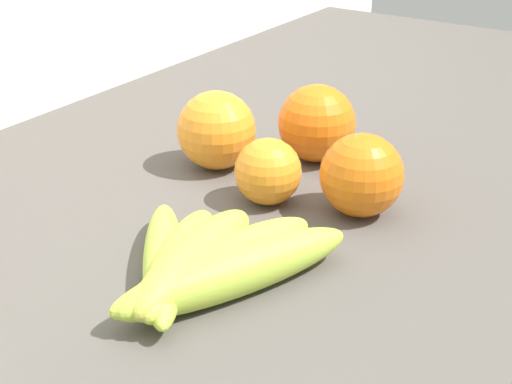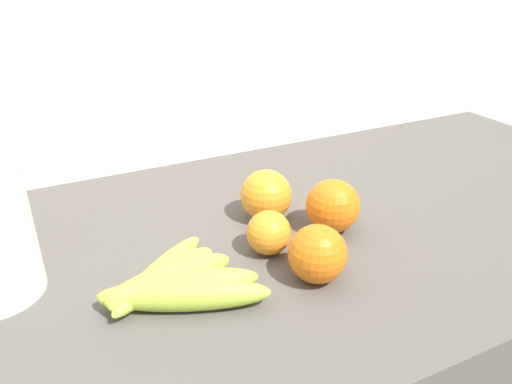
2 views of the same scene
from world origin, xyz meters
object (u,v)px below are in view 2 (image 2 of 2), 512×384
Objects in this scene: orange_back_right at (266,195)px; orange_back_left at (269,233)px; orange_center at (333,206)px; banana_bunch at (174,284)px; orange_right at (317,254)px.

orange_back_right is 0.10m from orange_back_left.
orange_center is 1.01× the size of orange_back_right.
banana_bunch is 0.24m from orange_back_right.
orange_center is 1.07× the size of orange_right.
orange_back_left reaches higher than banana_bunch.
orange_center is 0.12m from orange_back_left.
banana_bunch is 2.51× the size of orange_center.
banana_bunch is at bearing -165.79° from orange_back_left.
orange_right is 0.94× the size of orange_back_right.
orange_back_left is (0.15, 0.04, 0.01)m from banana_bunch.
orange_back_right is at bearing 85.46° from orange_right.
orange_center is (0.27, 0.05, 0.02)m from banana_bunch.
orange_center is 0.13m from orange_right.
orange_right is (0.18, -0.05, 0.02)m from banana_bunch.
orange_center reaches higher than orange_right.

